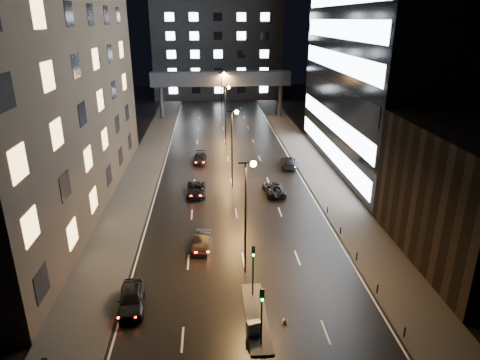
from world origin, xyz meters
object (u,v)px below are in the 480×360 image
(car_toward_a, at_px, (274,189))
(car_away_b, at_px, (202,241))
(car_away_c, at_px, (196,190))
(car_toward_b, at_px, (288,162))
(car_away_a, at_px, (132,298))
(utility_cabinet, at_px, (254,328))
(car_away_d, at_px, (200,158))

(car_toward_a, bearing_deg, car_away_b, 51.86)
(car_away_c, relative_size, car_toward_b, 0.95)
(car_away_a, bearing_deg, car_toward_b, 54.98)
(car_away_b, xyz_separation_m, car_toward_b, (12.51, 23.00, 0.04))
(car_toward_b, height_order, utility_cabinet, car_toward_b)
(car_toward_a, xyz_separation_m, car_toward_b, (3.69, 10.14, 0.07))
(car_away_d, bearing_deg, car_toward_b, -10.18)
(car_away_a, relative_size, car_toward_b, 0.89)
(car_away_a, distance_m, car_away_b, 10.18)
(car_away_a, xyz_separation_m, utility_cabinet, (8.90, -3.89, -0.09))
(car_away_d, height_order, car_toward_b, car_toward_b)
(car_away_b, height_order, car_toward_b, car_toward_b)
(car_toward_b, bearing_deg, car_away_d, -5.63)
(car_away_c, relative_size, car_toward_a, 1.00)
(car_away_c, relative_size, utility_cabinet, 4.48)
(car_away_a, height_order, car_away_c, car_away_a)
(car_toward_b, bearing_deg, utility_cabinet, 83.56)
(car_away_d, distance_m, car_toward_a, 16.20)
(car_toward_a, distance_m, car_toward_b, 10.79)
(car_away_d, bearing_deg, car_away_b, -85.74)
(car_away_a, xyz_separation_m, car_toward_a, (14.07, 21.58, -0.10))
(car_away_a, height_order, car_away_b, car_away_a)
(utility_cabinet, bearing_deg, car_toward_b, 60.43)
(car_away_b, height_order, car_away_d, car_away_b)
(car_away_c, relative_size, car_away_d, 1.07)
(car_away_c, bearing_deg, car_away_d, 88.66)
(car_toward_a, xyz_separation_m, utility_cabinet, (-5.17, -25.47, 0.01))
(car_away_b, relative_size, car_toward_a, 0.88)
(car_toward_a, relative_size, utility_cabinet, 4.50)
(car_away_a, height_order, car_away_d, car_away_a)
(car_toward_b, relative_size, utility_cabinet, 4.72)
(car_toward_b, bearing_deg, car_away_c, 43.48)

